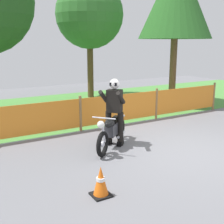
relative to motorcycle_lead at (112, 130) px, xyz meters
The scene contains 7 objects.
ground 1.71m from the motorcycle_lead, 37.33° to the right, with size 24.00×24.00×0.02m, color slate.
grass_verge 4.97m from the motorcycle_lead, 74.65° to the left, with size 24.00×6.23×0.01m, color #4C8C3D.
barrier_fence 2.12m from the motorcycle_lead, 51.70° to the left, with size 8.50×0.08×1.05m.
tree_near_left 7.69m from the motorcycle_lead, 68.05° to the left, with size 3.05×3.05×5.29m.
motorcycle_lead is the anchor object (origin of this frame).
rider_lead 0.56m from the motorcycle_lead, 40.91° to the left, with size 0.78×0.75×1.69m.
traffic_cone 2.38m from the motorcycle_lead, 124.83° to the right, with size 0.32×0.32×0.53m.
Camera 1 is at (-4.79, -4.96, 2.55)m, focal length 47.00 mm.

